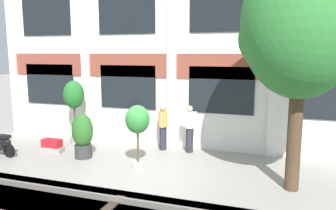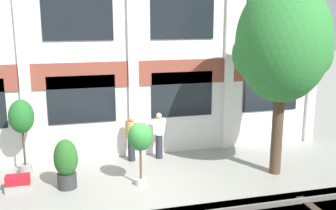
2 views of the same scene
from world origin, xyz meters
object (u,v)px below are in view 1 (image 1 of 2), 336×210
Objects in this scene: potted_plant_glazed_jar at (83,135)px; resident_watching_tracks at (190,127)px; broadleaf_tree at (301,26)px; potted_plant_tall_urn at (74,98)px; potted_plant_terracotta_small at (138,122)px; scooter_near_curb at (1,144)px; resident_by_doorway at (163,126)px; potted_plant_square_trough at (52,146)px.

potted_plant_glazed_jar is 0.90× the size of resident_watching_tracks.
broadleaf_tree is 3.63× the size of resident_watching_tracks.
potted_plant_glazed_jar is (1.32, -1.49, -1.01)m from potted_plant_tall_urn.
potted_plant_glazed_jar is at bearing -83.50° from resident_watching_tracks.
potted_plant_tall_urn is 1.25× the size of potted_plant_terracotta_small.
potted_plant_tall_urn is at bearing 131.48° from potted_plant_glazed_jar.
broadleaf_tree is 8.63m from potted_plant_tall_urn.
scooter_near_curb is at bearing -165.62° from potted_plant_glazed_jar.
potted_plant_terracotta_small is at bearing -48.88° from resident_watching_tracks.
broadleaf_tree is 3.72× the size of resident_by_doorway.
broadleaf_tree is 2.49× the size of potted_plant_tall_urn.
potted_plant_square_trough is 0.53× the size of potted_plant_glazed_jar.
broadleaf_tree reaches higher than resident_by_doorway.
potted_plant_tall_urn reaches higher than resident_watching_tracks.
broadleaf_tree is at bearing -5.10° from potted_plant_square_trough.
resident_by_doorway is at bearing 23.48° from potted_plant_square_trough.
scooter_near_curb is (-5.06, -0.38, -1.05)m from potted_plant_terracotta_small.
resident_by_doorway is 0.98× the size of resident_watching_tracks.
potted_plant_tall_urn is 4.00m from potted_plant_terracotta_small.
broadleaf_tree is at bearing -14.28° from potted_plant_tall_urn.
potted_plant_terracotta_small is 1.17× the size of resident_watching_tracks.
scooter_near_curb is 5.74m from resident_by_doorway.
potted_plant_terracotta_small is (2.21, -0.35, 0.67)m from potted_plant_glazed_jar.
resident_by_doorway is at bearing 152.17° from broadleaf_tree.
resident_by_doorway is (0.07, 2.14, -0.58)m from potted_plant_terracotta_small.
broadleaf_tree is 7.55m from potted_plant_glazed_jar.
resident_by_doorway is (-4.43, 2.34, -3.33)m from broadleaf_tree.
potted_plant_square_trough is 0.59× the size of scooter_near_curb.
resident_watching_tracks reaches higher than resident_by_doorway.
potted_plant_glazed_jar is at bearing 175.31° from broadleaf_tree.
resident_by_doorway is (3.71, 1.61, 0.67)m from potted_plant_square_trough.
resident_by_doorway is (3.60, 0.29, -0.92)m from potted_plant_tall_urn.
resident_by_doorway reaches higher than scooter_near_curb.
scooter_near_curb is (-1.53, -2.22, -1.38)m from potted_plant_tall_urn.
potted_plant_square_trough is at bearing 172.97° from potted_plant_glazed_jar.
potted_plant_square_trough is 5.05m from resident_watching_tracks.
resident_watching_tracks is (1.09, 2.15, -0.56)m from potted_plant_terracotta_small.
potted_plant_square_trough is 2.07m from potted_plant_tall_urn.
potted_plant_square_trough is 0.33× the size of potted_plant_tall_urn.
potted_plant_glazed_jar reaches higher than scooter_near_curb.
broadleaf_tree is at bearing 33.46° from resident_watching_tracks.
potted_plant_tall_urn reaches higher than potted_plant_square_trough.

